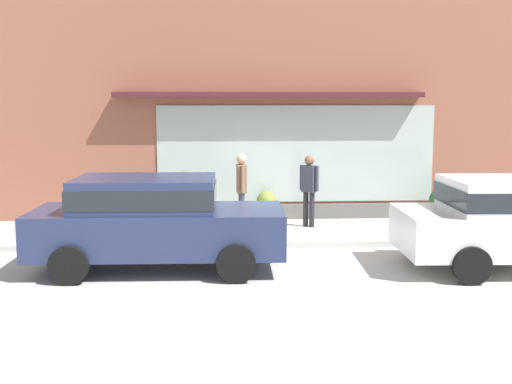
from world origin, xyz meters
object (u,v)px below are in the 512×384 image
(potted_plant_low_front, at_px, (441,204))
(parked_car_navy, at_px, (154,218))
(fire_hydrant, at_px, (209,212))
(pedestrian_passerby, at_px, (309,185))
(potted_plant_corner_tall, at_px, (184,196))
(potted_plant_window_left, at_px, (150,206))
(pedestrian_with_handbag, at_px, (241,186))
(potted_plant_by_entrance, at_px, (266,205))

(potted_plant_low_front, bearing_deg, parked_car_navy, -147.55)
(fire_hydrant, xyz_separation_m, parked_car_navy, (-0.88, -2.80, 0.39))
(potted_plant_low_front, bearing_deg, pedestrian_passerby, -172.51)
(potted_plant_corner_tall, bearing_deg, potted_plant_window_left, -165.22)
(potted_plant_corner_tall, bearing_deg, potted_plant_low_front, -3.77)
(pedestrian_with_handbag, bearing_deg, fire_hydrant, 125.33)
(potted_plant_by_entrance, bearing_deg, pedestrian_with_handbag, -125.21)
(parked_car_navy, height_order, potted_plant_low_front, parked_car_navy)
(potted_plant_low_front, height_order, potted_plant_by_entrance, potted_plant_low_front)
(pedestrian_passerby, distance_m, potted_plant_by_entrance, 1.26)
(fire_hydrant, xyz_separation_m, pedestrian_passerby, (2.27, 0.83, 0.45))
(parked_car_navy, bearing_deg, fire_hydrant, 73.92)
(potted_plant_window_left, relative_size, potted_plant_corner_tall, 0.61)
(pedestrian_passerby, bearing_deg, potted_plant_corner_tall, -157.41)
(fire_hydrant, xyz_separation_m, potted_plant_by_entrance, (1.35, 1.50, -0.09))
(potted_plant_window_left, relative_size, potted_plant_by_entrance, 1.02)
(pedestrian_with_handbag, bearing_deg, parked_car_navy, 150.13)
(potted_plant_low_front, relative_size, potted_plant_by_entrance, 1.08)
(fire_hydrant, relative_size, pedestrian_passerby, 0.60)
(potted_plant_corner_tall, height_order, potted_plant_low_front, potted_plant_corner_tall)
(pedestrian_passerby, relative_size, potted_plant_low_front, 2.02)
(parked_car_navy, xyz_separation_m, potted_plant_corner_tall, (0.28, 4.46, -0.29))
(parked_car_navy, xyz_separation_m, potted_plant_by_entrance, (2.23, 4.30, -0.48))
(potted_plant_low_front, bearing_deg, potted_plant_window_left, 178.37)
(pedestrian_with_handbag, bearing_deg, potted_plant_window_left, 63.67)
(fire_hydrant, height_order, pedestrian_with_handbag, pedestrian_with_handbag)
(pedestrian_passerby, xyz_separation_m, potted_plant_corner_tall, (-2.87, 0.83, -0.35))
(potted_plant_low_front, distance_m, potted_plant_by_entrance, 4.16)
(potted_plant_corner_tall, relative_size, potted_plant_low_front, 1.54)
(parked_car_navy, bearing_deg, potted_plant_by_entrance, 63.89)
(pedestrian_passerby, relative_size, potted_plant_corner_tall, 1.31)
(pedestrian_with_handbag, distance_m, potted_plant_low_front, 4.85)
(pedestrian_passerby, bearing_deg, parked_car_navy, -92.27)
(potted_plant_window_left, bearing_deg, parked_car_navy, -83.22)
(pedestrian_with_handbag, height_order, potted_plant_low_front, pedestrian_with_handbag)
(potted_plant_by_entrance, bearing_deg, potted_plant_window_left, -178.97)
(pedestrian_passerby, bearing_deg, fire_hydrant, -121.34)
(potted_plant_window_left, bearing_deg, potted_plant_corner_tall, 14.78)
(pedestrian_passerby, xyz_separation_m, parked_car_navy, (-3.15, -3.63, -0.06))
(potted_plant_corner_tall, bearing_deg, potted_plant_by_entrance, -4.62)
(potted_plant_corner_tall, distance_m, potted_plant_low_front, 6.12)
(pedestrian_with_handbag, distance_m, potted_plant_by_entrance, 1.23)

